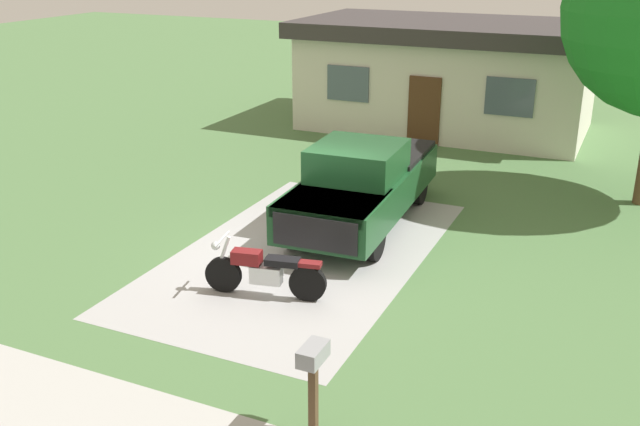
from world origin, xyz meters
The scene contains 7 objects.
ground_plane centered at (0.00, 0.00, 0.00)m, with size 80.00×80.00×0.00m, color #4C7141.
driveway_pad centered at (0.00, 0.00, 0.00)m, with size 4.63×8.04×0.01m, color #A1A1A1.
sidewalk_strip centered at (0.00, -6.00, 0.00)m, with size 36.00×1.80×0.01m, color #A9A9A4.
motorcycle centered at (0.18, -1.93, 0.47)m, with size 2.19×0.80×1.09m.
pickup_truck centered at (0.46, 2.15, 0.95)m, with size 2.26×5.71×1.90m.
mailbox centered at (2.57, -5.00, 0.98)m, with size 0.26×0.48×1.26m.
neighbor_house centered at (-0.24, 11.55, 1.79)m, with size 9.60×5.60×3.50m.
Camera 1 is at (5.82, -11.92, 5.90)m, focal length 40.35 mm.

